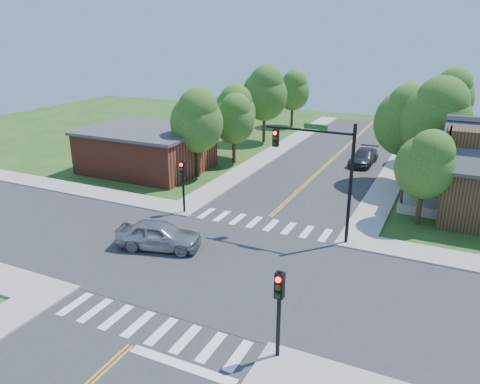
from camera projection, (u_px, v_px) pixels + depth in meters
The scene contains 25 objects.
ground at pixel (218, 265), 25.23m from camera, with size 100.00×100.00×0.00m, color #224B17.
road_ns at pixel (218, 265), 25.23m from camera, with size 10.00×90.00×0.04m, color #2D2D30.
road_ew at pixel (218, 265), 25.22m from camera, with size 90.00×10.00×0.04m, color #2D2D30.
intersection_patch at pixel (218, 265), 25.23m from camera, with size 10.20×10.20×0.06m, color #2D2D30.
sidewalk_nw at pixel (150, 160), 45.09m from camera, with size 40.00×40.00×0.14m.
crosswalk_north at pixel (263, 224), 30.49m from camera, with size 8.85×2.00×0.01m.
crosswalk_south at pixel (150, 328), 19.94m from camera, with size 8.85×2.00×0.01m.
centerline at pixel (218, 265), 25.22m from camera, with size 0.30×90.00×0.01m.
stop_bar at pixel (182, 366), 17.75m from camera, with size 4.60×0.45×0.09m, color white.
signal_mast_ne at pixel (323, 162), 26.78m from camera, with size 5.30×0.42×7.20m.
signal_pole_se at pixel (279, 299), 17.29m from camera, with size 0.34×0.42×3.80m.
signal_pole_nw at pixel (183, 177), 31.36m from camera, with size 0.34×0.42×3.80m.
building_nw at pixel (147, 149), 41.60m from camera, with size 10.40×8.40×3.73m.
tree_e_a at pixel (427, 163), 29.15m from camera, with size 3.72×3.53×6.32m.
tree_e_b at pixel (437, 117), 34.66m from camera, with size 5.24×4.98×8.91m.
tree_e_c at pixel (442, 111), 42.27m from camera, with size 4.45×4.22×7.56m.
tree_e_d at pixel (451, 95), 49.20m from camera, with size 4.88×4.64×8.30m.
tree_w_a at pixel (197, 119), 38.55m from camera, with size 4.46×4.24×7.58m.
tree_w_b at pixel (234, 111), 44.10m from camera, with size 4.22×4.01×7.18m.
tree_w_c at pixel (265, 92), 50.45m from camera, with size 4.96×4.72×8.44m.
tree_w_d at pixel (293, 89), 59.01m from camera, with size 4.22×4.01×7.18m.
tree_house at pixel (406, 118), 36.88m from camera, with size 4.79×4.55×8.15m.
tree_bldg at pixel (234, 118), 42.79m from camera, with size 3.89×3.69×6.61m.
car_silver at pixel (159, 235), 26.88m from camera, with size 5.24×3.14×1.67m, color #A1A3A8.
car_dgrey at pixel (363, 157), 43.44m from camera, with size 2.15×4.92×1.41m, color #2D2F32.
Camera 1 is at (10.74, -19.77, 12.16)m, focal length 35.00 mm.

